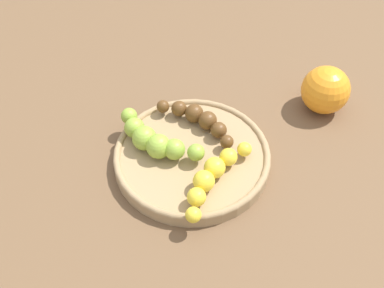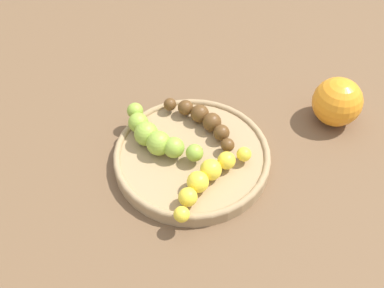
{
  "view_description": "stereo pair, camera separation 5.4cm",
  "coord_description": "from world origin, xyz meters",
  "views": [
    {
      "loc": [
        0.15,
        0.4,
        0.51
      ],
      "look_at": [
        0.0,
        0.0,
        0.04
      ],
      "focal_mm": 42.74,
      "sensor_mm": 36.0,
      "label": 1
    },
    {
      "loc": [
        0.1,
        0.42,
        0.51
      ],
      "look_at": [
        0.0,
        0.0,
        0.04
      ],
      "focal_mm": 42.74,
      "sensor_mm": 36.0,
      "label": 2
    }
  ],
  "objects": [
    {
      "name": "orange_fruit",
      "position": [
        -0.24,
        -0.03,
        0.04
      ],
      "size": [
        0.08,
        0.08,
        0.08
      ],
      "primitive_type": "sphere",
      "color": "orange",
      "rests_on": "ground_plane"
    },
    {
      "name": "banana_yellow",
      "position": [
        -0.01,
        0.06,
        0.03
      ],
      "size": [
        0.13,
        0.1,
        0.03
      ],
      "rotation": [
        0.0,
        0.0,
        5.35
      ],
      "color": "yellow",
      "rests_on": "fruit_bowl"
    },
    {
      "name": "banana_overripe",
      "position": [
        -0.03,
        -0.05,
        0.03
      ],
      "size": [
        0.08,
        0.12,
        0.03
      ],
      "rotation": [
        0.0,
        0.0,
        3.7
      ],
      "color": "#593819",
      "rests_on": "fruit_bowl"
    },
    {
      "name": "banana_green",
      "position": [
        0.05,
        -0.03,
        0.04
      ],
      "size": [
        0.09,
        0.13,
        0.04
      ],
      "rotation": [
        0.0,
        0.0,
        0.57
      ],
      "color": "#8CAD38",
      "rests_on": "fruit_bowl"
    },
    {
      "name": "fruit_bowl",
      "position": [
        0.0,
        0.0,
        0.01
      ],
      "size": [
        0.22,
        0.22,
        0.02
      ],
      "color": "#A08259",
      "rests_on": "ground_plane"
    },
    {
      "name": "ground_plane",
      "position": [
        0.0,
        0.0,
        0.0
      ],
      "size": [
        2.4,
        2.4,
        0.0
      ],
      "primitive_type": "plane",
      "color": "brown"
    }
  ]
}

